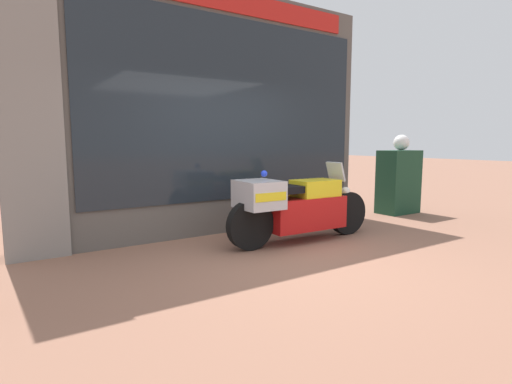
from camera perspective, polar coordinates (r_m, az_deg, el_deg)
The scene contains 6 objects.
ground_plane at distance 5.00m, azimuth 4.51°, elevation -9.88°, with size 60.00×60.00×0.00m, color #8E604C.
shop_building at distance 6.34m, azimuth -9.30°, elevation 11.21°, with size 5.82×0.55×3.82m.
window_display at distance 6.71m, azimuth -4.15°, elevation -1.27°, with size 4.63×0.30×2.03m.
paramedic_motorcycle at distance 5.82m, azimuth 5.63°, elevation -1.97°, with size 2.48×0.64×1.16m.
utility_cabinet at distance 8.71m, azimuth 19.68°, elevation 1.37°, with size 0.84×0.51×1.29m, color #193D28.
white_helmet at distance 8.78m, azimuth 20.06°, elevation 6.66°, with size 0.32×0.32×0.32m, color white.
Camera 1 is at (-2.95, -3.77, 1.46)m, focal length 28.00 mm.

